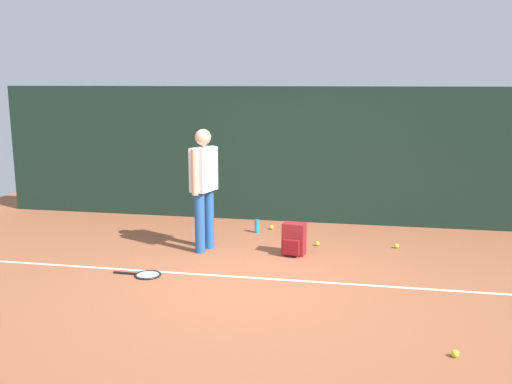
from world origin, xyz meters
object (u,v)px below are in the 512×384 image
(water_bottle, at_px, (257,226))
(tennis_ball_near_player, at_px, (397,246))
(tennis_ball_by_fence, at_px, (317,244))
(tennis_racket, at_px, (146,275))
(tennis_ball_mid_court, at_px, (455,354))
(backpack, at_px, (294,240))
(tennis_ball_far_left, at_px, (272,227))
(tennis_player, at_px, (204,182))

(water_bottle, bearing_deg, tennis_ball_near_player, -12.20)
(tennis_ball_by_fence, height_order, water_bottle, water_bottle)
(tennis_racket, xyz_separation_m, tennis_ball_mid_court, (3.40, -1.47, 0.02))
(tennis_ball_by_fence, relative_size, tennis_ball_mid_court, 1.00)
(tennis_ball_by_fence, bearing_deg, tennis_ball_mid_court, -65.29)
(backpack, xyz_separation_m, tennis_ball_far_left, (-0.51, 1.26, -0.18))
(tennis_racket, height_order, tennis_ball_far_left, tennis_ball_far_left)
(tennis_player, xyz_separation_m, tennis_ball_near_player, (2.66, 0.59, -0.93))
(water_bottle, bearing_deg, tennis_ball_far_left, 50.16)
(tennis_ball_mid_court, bearing_deg, tennis_ball_by_fence, 114.71)
(tennis_racket, relative_size, water_bottle, 2.94)
(tennis_ball_by_fence, bearing_deg, water_bottle, 151.17)
(tennis_player, xyz_separation_m, backpack, (1.25, 0.02, -0.76))
(tennis_ball_by_fence, distance_m, water_bottle, 1.13)
(tennis_racket, bearing_deg, tennis_ball_mid_court, -22.22)
(tennis_player, height_order, tennis_ball_by_fence, tennis_player)
(backpack, relative_size, tennis_ball_far_left, 6.67)
(tennis_racket, relative_size, tennis_ball_far_left, 9.32)
(tennis_ball_near_player, bearing_deg, tennis_ball_mid_court, -84.27)
(tennis_player, relative_size, tennis_racket, 2.76)
(tennis_ball_by_fence, height_order, tennis_ball_far_left, same)
(backpack, xyz_separation_m, tennis_ball_mid_court, (1.73, -2.65, -0.18))
(tennis_ball_near_player, xyz_separation_m, tennis_ball_by_fence, (-1.12, -0.09, 0.00))
(tennis_player, xyz_separation_m, tennis_ball_by_fence, (1.54, 0.50, -0.93))
(tennis_ball_near_player, bearing_deg, backpack, -157.79)
(water_bottle, bearing_deg, tennis_racket, -113.67)
(tennis_ball_mid_court, bearing_deg, backpack, 123.12)
(backpack, distance_m, water_bottle, 1.25)
(tennis_ball_near_player, distance_m, tennis_ball_by_fence, 1.12)
(tennis_ball_near_player, relative_size, water_bottle, 0.32)
(tennis_racket, relative_size, tennis_ball_mid_court, 9.32)
(tennis_ball_by_fence, relative_size, tennis_ball_far_left, 1.00)
(tennis_player, distance_m, tennis_ball_mid_court, 4.08)
(backpack, bearing_deg, water_bottle, 133.31)
(tennis_ball_near_player, bearing_deg, water_bottle, 167.80)
(tennis_racket, relative_size, tennis_ball_by_fence, 9.32)
(tennis_player, relative_size, tennis_ball_mid_court, 25.76)
(tennis_player, xyz_separation_m, tennis_ball_far_left, (0.74, 1.28, -0.93))
(tennis_ball_near_player, bearing_deg, tennis_racket, -150.31)
(tennis_ball_far_left, xyz_separation_m, water_bottle, (-0.19, -0.23, 0.07))
(backpack, bearing_deg, tennis_ball_by_fence, 68.23)
(water_bottle, bearing_deg, tennis_ball_mid_court, -56.51)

